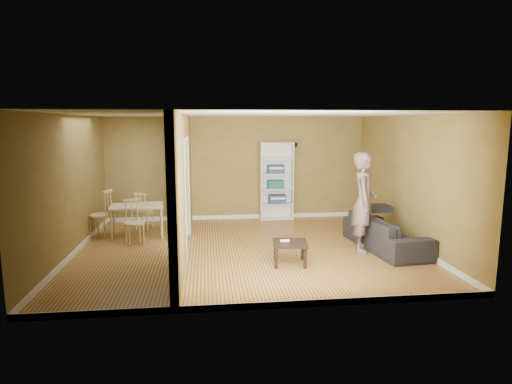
{
  "coord_description": "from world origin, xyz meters",
  "views": [
    {
      "loc": [
        -0.76,
        -8.04,
        2.44
      ],
      "look_at": [
        0.2,
        0.2,
        1.1
      ],
      "focal_mm": 30.0,
      "sensor_mm": 36.0,
      "label": 1
    }
  ],
  "objects_px": {
    "coffee_table": "(290,245)",
    "chair_left": "(101,214)",
    "person": "(364,193)",
    "sofa": "(386,228)",
    "dining_table": "(137,209)",
    "chair_near": "(134,222)",
    "chair_far": "(144,211)",
    "bookshelf": "(276,181)"
  },
  "relations": [
    {
      "from": "sofa",
      "to": "bookshelf",
      "type": "xyz_separation_m",
      "value": [
        -1.71,
        2.86,
        0.57
      ]
    },
    {
      "from": "coffee_table",
      "to": "chair_far",
      "type": "height_order",
      "value": "chair_far"
    },
    {
      "from": "person",
      "to": "chair_far",
      "type": "xyz_separation_m",
      "value": [
        -4.42,
        2.22,
        -0.68
      ]
    },
    {
      "from": "bookshelf",
      "to": "sofa",
      "type": "bearing_deg",
      "value": -59.16
    },
    {
      "from": "chair_near",
      "to": "chair_far",
      "type": "xyz_separation_m",
      "value": [
        0.03,
        1.22,
        -0.02
      ]
    },
    {
      "from": "chair_left",
      "to": "dining_table",
      "type": "bearing_deg",
      "value": 105.25
    },
    {
      "from": "bookshelf",
      "to": "chair_left",
      "type": "height_order",
      "value": "bookshelf"
    },
    {
      "from": "dining_table",
      "to": "chair_near",
      "type": "xyz_separation_m",
      "value": [
        0.03,
        -0.58,
        -0.16
      ]
    },
    {
      "from": "person",
      "to": "coffee_table",
      "type": "height_order",
      "value": "person"
    },
    {
      "from": "sofa",
      "to": "dining_table",
      "type": "bearing_deg",
      "value": 67.45
    },
    {
      "from": "dining_table",
      "to": "coffee_table",
      "type": "bearing_deg",
      "value": -36.99
    },
    {
      "from": "dining_table",
      "to": "chair_far",
      "type": "bearing_deg",
      "value": 84.6
    },
    {
      "from": "chair_far",
      "to": "dining_table",
      "type": "bearing_deg",
      "value": 103.45
    },
    {
      "from": "coffee_table",
      "to": "chair_far",
      "type": "xyz_separation_m",
      "value": [
        -2.87,
        2.84,
        0.11
      ]
    },
    {
      "from": "dining_table",
      "to": "chair_far",
      "type": "distance_m",
      "value": 0.66
    },
    {
      "from": "chair_near",
      "to": "chair_far",
      "type": "relative_size",
      "value": 1.04
    },
    {
      "from": "sofa",
      "to": "coffee_table",
      "type": "height_order",
      "value": "sofa"
    },
    {
      "from": "dining_table",
      "to": "chair_left",
      "type": "relative_size",
      "value": 1.06
    },
    {
      "from": "bookshelf",
      "to": "dining_table",
      "type": "distance_m",
      "value": 3.56
    },
    {
      "from": "coffee_table",
      "to": "chair_left",
      "type": "bearing_deg",
      "value": 149.16
    },
    {
      "from": "chair_near",
      "to": "chair_far",
      "type": "distance_m",
      "value": 1.22
    },
    {
      "from": "dining_table",
      "to": "chair_near",
      "type": "bearing_deg",
      "value": -87.15
    },
    {
      "from": "bookshelf",
      "to": "chair_far",
      "type": "relative_size",
      "value": 2.24
    },
    {
      "from": "sofa",
      "to": "chair_near",
      "type": "bearing_deg",
      "value": 73.74
    },
    {
      "from": "person",
      "to": "chair_near",
      "type": "height_order",
      "value": "person"
    },
    {
      "from": "chair_far",
      "to": "coffee_table",
      "type": "bearing_deg",
      "value": 154.14
    },
    {
      "from": "chair_left",
      "to": "person",
      "type": "bearing_deg",
      "value": 88.25
    },
    {
      "from": "chair_left",
      "to": "sofa",
      "type": "bearing_deg",
      "value": 90.42
    },
    {
      "from": "coffee_table",
      "to": "chair_near",
      "type": "distance_m",
      "value": 3.33
    },
    {
      "from": "coffee_table",
      "to": "chair_near",
      "type": "relative_size",
      "value": 0.64
    },
    {
      "from": "person",
      "to": "chair_left",
      "type": "xyz_separation_m",
      "value": [
        -5.24,
        1.58,
        -0.6
      ]
    },
    {
      "from": "sofa",
      "to": "chair_near",
      "type": "relative_size",
      "value": 2.36
    },
    {
      "from": "chair_left",
      "to": "chair_far",
      "type": "bearing_deg",
      "value": 142.76
    },
    {
      "from": "sofa",
      "to": "dining_table",
      "type": "height_order",
      "value": "sofa"
    },
    {
      "from": "person",
      "to": "chair_far",
      "type": "bearing_deg",
      "value": 85.47
    },
    {
      "from": "dining_table",
      "to": "chair_left",
      "type": "xyz_separation_m",
      "value": [
        -0.76,
        -0.0,
        -0.09
      ]
    },
    {
      "from": "bookshelf",
      "to": "chair_left",
      "type": "relative_size",
      "value": 1.89
    },
    {
      "from": "bookshelf",
      "to": "chair_near",
      "type": "relative_size",
      "value": 2.15
    },
    {
      "from": "sofa",
      "to": "chair_left",
      "type": "relative_size",
      "value": 2.07
    },
    {
      "from": "person",
      "to": "bookshelf",
      "type": "bearing_deg",
      "value": 44.51
    },
    {
      "from": "bookshelf",
      "to": "chair_near",
      "type": "bearing_deg",
      "value": -148.98
    },
    {
      "from": "chair_near",
      "to": "dining_table",
      "type": "bearing_deg",
      "value": 69.48
    }
  ]
}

